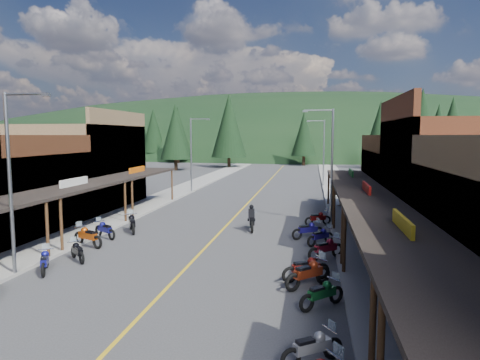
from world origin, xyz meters
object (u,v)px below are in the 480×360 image
at_px(bike_west_9, 132,222).
at_px(streetlight_1, 192,151).
at_px(streetlight_3, 323,150).
at_px(bike_east_4, 322,292).
at_px(pine_4, 380,129).
at_px(pine_2, 229,126).
at_px(bike_west_7, 88,235).
at_px(bike_east_7, 326,247).
at_px(bike_east_6, 306,267).
at_px(pine_7, 154,131).
at_px(bike_west_5, 45,260).
at_px(shop_west_2, 2,193).
at_px(bike_east_10, 318,218).
at_px(pine_3, 304,134).
at_px(streetlight_0, 12,176).
at_px(bike_east_9, 308,229).
at_px(pine_11, 422,128).
at_px(rider_on_bike, 252,220).
at_px(pedestrian_east_b, 340,195).
at_px(bike_west_6, 77,250).
at_px(streetlight_2, 330,160).
at_px(shop_east_3, 420,184).
at_px(pine_10, 175,132).
at_px(bike_east_5, 308,272).
at_px(pedestrian_east_a, 372,244).
at_px(bike_east_3, 312,346).
at_px(pine_8, 130,137).
at_px(pine_1, 178,130).
at_px(pine_9, 438,134).
at_px(shop_west_3, 81,166).
at_px(pine_0, 93,134).
at_px(pine_5, 452,126).
at_px(bike_west_8, 105,229).

bearing_deg(bike_west_9, streetlight_1, 65.29).
bearing_deg(streetlight_3, bike_east_4, -91.21).
bearing_deg(pine_4, pine_2, -175.91).
distance_m(bike_west_7, bike_east_7, 12.97).
bearing_deg(bike_east_6, bike_east_4, -16.42).
xyz_separation_m(pine_7, bike_west_5, (25.91, -81.33, -6.66)).
relative_size(shop_west_2, bike_east_10, 5.58).
relative_size(pine_3, bike_west_5, 5.47).
bearing_deg(streetlight_0, bike_east_9, 35.78).
xyz_separation_m(pine_11, bike_west_5, (-26.09, -43.33, -6.61)).
height_order(bike_west_9, rider_on_bike, rider_on_bike).
distance_m(streetlight_0, pine_3, 72.86).
bearing_deg(pine_11, pedestrian_east_b, -117.07).
height_order(pine_11, bike_west_6, pine_11).
distance_m(pine_2, bike_east_6, 64.84).
distance_m(streetlight_2, bike_west_7, 16.54).
distance_m(shop_east_3, pine_2, 52.68).
distance_m(pine_10, bike_east_5, 60.46).
bearing_deg(bike_west_5, pedestrian_east_a, -13.77).
height_order(bike_east_3, bike_east_6, bike_east_6).
bearing_deg(streetlight_3, rider_on_bike, -101.24).
bearing_deg(pine_10, pine_8, -111.80).
xyz_separation_m(streetlight_2, rider_on_bike, (-5.02, -3.26, -3.75)).
height_order(bike_east_5, bike_east_9, bike_east_5).
height_order(pine_1, pine_9, pine_1).
bearing_deg(rider_on_bike, bike_east_4, -79.83).
bearing_deg(streetlight_3, streetlight_2, -90.00).
bearing_deg(bike_west_7, shop_west_3, 55.99).
bearing_deg(pine_11, pine_4, 95.19).
bearing_deg(pine_7, bike_west_9, -70.10).
relative_size(pine_2, rider_on_bike, 5.81).
bearing_deg(bike_west_7, streetlight_1, 26.18).
height_order(pine_7, bike_east_5, pine_7).
bearing_deg(bike_east_4, streetlight_3, 135.80).
xyz_separation_m(streetlight_3, pine_0, (-46.95, 32.00, 2.02)).
height_order(shop_west_3, streetlight_3, shop_west_3).
xyz_separation_m(rider_on_bike, pedestrian_east_a, (6.73, -6.24, 0.27)).
xyz_separation_m(shop_east_3, bike_west_9, (-19.30, -8.37, -1.88)).
distance_m(pine_7, bike_east_6, 89.09).
bearing_deg(streetlight_0, pine_11, 58.51).
bearing_deg(pine_9, pine_8, -173.80).
distance_m(pine_5, bike_east_3, 88.18).
bearing_deg(bike_east_5, bike_west_5, -133.21).
bearing_deg(shop_east_3, pine_1, 122.75).
bearing_deg(bike_west_8, shop_west_3, 67.91).
distance_m(shop_east_3, bike_west_5, 25.96).
xyz_separation_m(bike_west_6, bike_east_3, (11.42, -7.77, 0.01)).
bearing_deg(bike_east_5, bike_west_9, -169.64).
height_order(pedestrian_east_a, pedestrian_east_b, pedestrian_east_b).
bearing_deg(pine_2, bike_east_10, -72.38).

